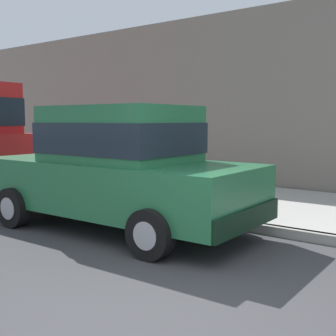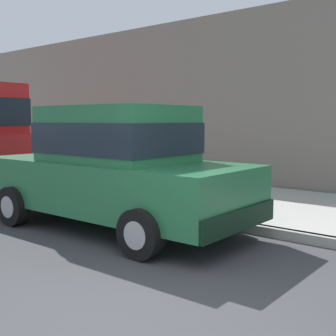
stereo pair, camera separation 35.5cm
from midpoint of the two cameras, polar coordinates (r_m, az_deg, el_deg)
ground_plane at (r=3.89m, az=1.10°, el=-19.73°), size 80.00×80.00×0.00m
curb at (r=6.54m, az=19.01°, el=-8.59°), size 0.16×64.00×0.14m
car_green_sedan at (r=6.85m, az=-5.46°, el=0.16°), size 2.08×4.62×1.92m
dog_tan at (r=9.49m, az=8.92°, el=-1.58°), size 0.58×0.56×0.49m
fire_hydrant at (r=10.16m, az=-11.06°, el=-0.83°), size 0.34×0.24×0.72m
building_facade at (r=13.09m, az=-1.68°, el=8.32°), size 0.50×20.00×4.36m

